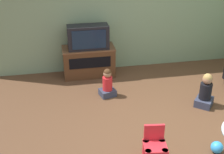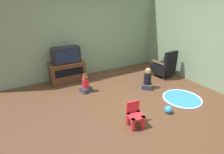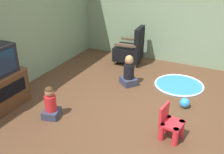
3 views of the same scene
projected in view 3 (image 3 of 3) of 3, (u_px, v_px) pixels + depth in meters
The scene contains 9 objects.
ground_plane at pixel (139, 114), 4.21m from camera, with size 30.00×30.00×0.00m, color brown.
wall_back at pixel (2, 13), 4.37m from camera, with size 5.53×0.12×2.86m.
wall_right at pixel (196, 1), 5.49m from camera, with size 0.12×5.49×2.86m.
black_armchair at pixel (130, 50), 5.99m from camera, with size 0.60×0.64×0.87m.
yellow_kid_chair at pixel (170, 125), 3.59m from camera, with size 0.33×0.32×0.49m.
play_mat at pixel (179, 85), 5.10m from camera, with size 0.95×0.95×0.04m.
child_watching_left at pixel (129, 72), 5.04m from camera, with size 0.40×0.41×0.60m.
child_watching_center at pixel (51, 104), 4.04m from camera, with size 0.32×0.30×0.53m.
toy_ball at pixel (185, 103), 4.35m from camera, with size 0.17×0.17×0.17m.
Camera 3 is at (-3.37, -1.18, 2.34)m, focal length 42.00 mm.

